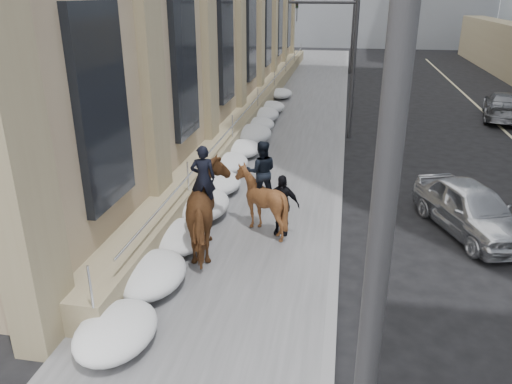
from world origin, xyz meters
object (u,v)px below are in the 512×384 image
pedestrian (281,205)px  mounted_horse_right (261,195)px  car_grey (505,106)px  mounted_horse_left (210,209)px  car_silver (471,209)px

pedestrian → mounted_horse_right: bearing=171.1°
car_grey → pedestrian: bearing=70.2°
mounted_horse_left → mounted_horse_right: size_ratio=1.11×
mounted_horse_left → pedestrian: mounted_horse_left is taller
mounted_horse_left → mounted_horse_right: (1.08, 1.38, -0.11)m
pedestrian → car_grey: bearing=60.6°
mounted_horse_left → car_grey: 20.67m
mounted_horse_left → pedestrian: bearing=-158.6°
mounted_horse_left → car_grey: mounted_horse_left is taller
pedestrian → car_silver: 5.40m
car_silver → car_grey: 15.31m
car_grey → mounted_horse_right: bearing=68.4°
pedestrian → car_silver: bearing=16.4°
mounted_horse_left → pedestrian: 2.11m
mounted_horse_right → car_silver: bearing=-179.2°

